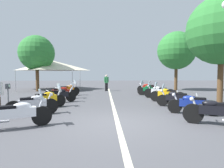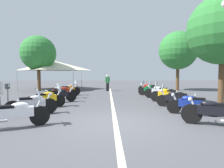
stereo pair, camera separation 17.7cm
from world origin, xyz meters
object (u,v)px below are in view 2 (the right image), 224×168
motorcycle_left_row_5 (68,90)px  motorcycle_right_row_4 (160,92)px  motorcycle_right_row_2 (176,98)px  roadside_tree_2 (38,53)px  bystander_1 (108,81)px  event_tent (54,65)px  motorcycle_left_row_3 (59,95)px  motorcycle_left_row_4 (62,92)px  motorcycle_left_row_2 (46,99)px  motorcycle_right_row_6 (149,88)px  motorcycle_right_row_1 (192,104)px  motorcycle_right_row_0 (214,112)px  parking_meter (8,93)px  roadside_tree_0 (178,51)px  roadside_tree_1 (223,30)px  motorcycle_right_row_3 (167,95)px  motorcycle_right_row_5 (151,90)px  motorcycle_left_row_1 (32,104)px  motorcycle_left_row_0 (15,113)px

motorcycle_left_row_5 → motorcycle_right_row_4: motorcycle_right_row_4 is taller
motorcycle_right_row_2 → roadside_tree_2: (8.90, 10.29, 3.27)m
bystander_1 → event_tent: (2.22, 6.00, 1.70)m
motorcycle_left_row_3 → motorcycle_left_row_4: 1.58m
motorcycle_left_row_2 → motorcycle_right_row_6: size_ratio=0.98×
motorcycle_left_row_4 → motorcycle_right_row_1: 8.29m
motorcycle_right_row_0 → motorcycle_right_row_1: (1.63, -0.05, -0.02)m
motorcycle_right_row_6 → parking_meter: parking_meter is taller
roadside_tree_0 → roadside_tree_1: (-8.30, 0.69, 0.09)m
motorcycle_left_row_4 → parking_meter: parking_meter is taller
roadside_tree_2 → motorcycle_right_row_3: bearing=-125.1°
motorcycle_left_row_4 → roadside_tree_1: (-2.03, -9.73, 3.75)m
motorcycle_right_row_6 → motorcycle_right_row_0: bearing=118.1°
motorcycle_left_row_4 → motorcycle_right_row_5: size_ratio=1.08×
motorcycle_right_row_5 → motorcycle_right_row_6: 1.88m
motorcycle_left_row_1 → motorcycle_right_row_4: (4.86, -6.74, 0.02)m
motorcycle_left_row_2 → event_tent: event_tent is taller
motorcycle_left_row_5 → roadside_tree_0: bearing=-8.9°
motorcycle_left_row_3 → roadside_tree_1: (-0.47, -9.52, 3.77)m
event_tent → roadside_tree_1: bearing=-128.2°
motorcycle_right_row_4 → motorcycle_left_row_5: bearing=11.2°
motorcycle_right_row_5 → roadside_tree_2: roadside_tree_2 is taller
parking_meter → bystander_1: size_ratio=0.79×
motorcycle_right_row_4 → event_tent: bearing=-13.5°
motorcycle_left_row_2 → roadside_tree_0: (9.52, -10.41, 3.66)m
motorcycle_right_row_4 → roadside_tree_0: (6.23, -3.69, 3.64)m
roadside_tree_1 → motorcycle_left_row_1: bearing=106.0°
parking_meter → roadside_tree_0: 16.15m
motorcycle_right_row_4 → parking_meter: size_ratio=1.54×
motorcycle_left_row_1 → motorcycle_right_row_1: 6.67m
motorcycle_left_row_2 → roadside_tree_2: bearing=79.0°
motorcycle_right_row_2 → motorcycle_right_row_1: bearing=120.2°
motorcycle_left_row_2 → parking_meter: bearing=-166.9°
motorcycle_left_row_2 → motorcycle_right_row_6: 9.58m
motorcycle_left_row_5 → roadside_tree_0: size_ratio=0.29×
motorcycle_right_row_0 → parking_meter: bearing=11.7°
bystander_1 → event_tent: size_ratio=0.27×
motorcycle_left_row_1 → event_tent: (12.71, 2.88, 2.19)m
motorcycle_right_row_3 → motorcycle_left_row_0: bearing=69.0°
motorcycle_left_row_1 → motorcycle_right_row_2: bearing=-13.9°
motorcycle_left_row_4 → motorcycle_right_row_3: size_ratio=1.11×
motorcycle_left_row_5 → roadside_tree_1: size_ratio=0.29×
motorcycle_right_row_2 → event_tent: 14.84m
roadside_tree_0 → motorcycle_right_row_2: bearing=158.3°
parking_meter → roadside_tree_1: roadside_tree_1 is taller
motorcycle_right_row_4 → motorcycle_right_row_5: bearing=-57.2°
motorcycle_left_row_1 → motorcycle_right_row_5: motorcycle_right_row_5 is taller
motorcycle_right_row_3 → bystander_1: size_ratio=1.15×
motorcycle_left_row_3 → motorcycle_right_row_5: motorcycle_right_row_5 is taller
motorcycle_left_row_2 → motorcycle_left_row_3: motorcycle_left_row_2 is taller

